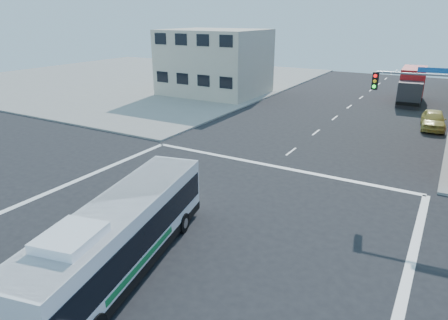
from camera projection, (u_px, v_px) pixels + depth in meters
The scene contains 7 objects.
ground at pixel (194, 226), 19.41m from camera, with size 120.00×120.00×0.00m, color black.
sidewalk_nw at pixel (136, 78), 64.30m from camera, with size 50.00×50.00×0.15m, color gray.
building_west at pixel (215, 62), 50.42m from camera, with size 12.06×10.06×8.00m.
signal_mast_ne at pixel (435, 105), 22.08m from camera, with size 7.91×1.13×8.07m.
transit_bus at pixel (121, 236), 15.51m from camera, with size 4.69×11.24×3.26m.
box_truck at pixel (412, 86), 46.33m from camera, with size 2.96×8.73×3.87m.
parked_car at pixel (433, 120), 35.77m from camera, with size 1.96×4.86×1.66m, color #C9B650.
Camera 1 is at (9.82, -14.11, 9.68)m, focal length 32.00 mm.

